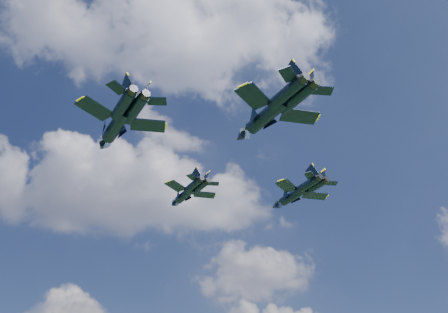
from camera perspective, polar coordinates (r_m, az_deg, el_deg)
jet_lead at (r=96.95m, az=-4.53°, el=-4.39°), size 10.19×13.73×3.33m
jet_left at (r=77.77m, az=-12.31°, el=3.35°), size 13.24×18.09×4.34m
jet_right at (r=92.21m, az=7.82°, el=-4.45°), size 11.01×14.76×3.59m
jet_slot at (r=71.92m, az=4.65°, el=4.57°), size 13.24×17.81×4.32m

